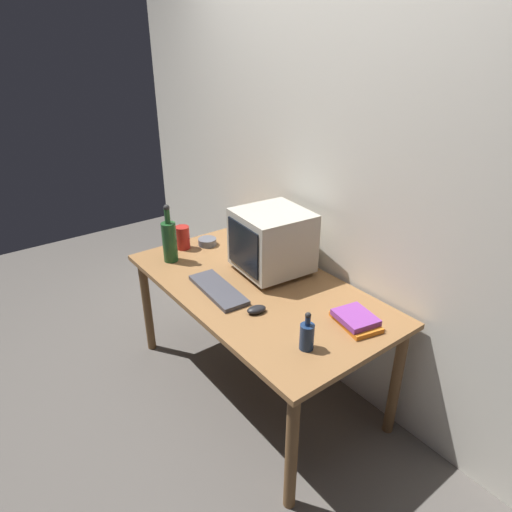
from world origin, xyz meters
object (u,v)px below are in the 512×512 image
object	(u,v)px
keyboard	(218,290)
computer_mouse	(256,309)
bottle_tall	(169,240)
crt_monitor	(272,241)
bottle_short	(307,335)
cd_spindle	(207,242)
metal_canister	(183,238)
book_stack	(356,320)

from	to	relation	value
keyboard	computer_mouse	distance (m)	0.29
keyboard	computer_mouse	size ratio (longest dim) A/B	4.20
computer_mouse	bottle_tall	world-z (taller)	bottle_tall
crt_monitor	bottle_short	size ratio (longest dim) A/B	2.24
computer_mouse	cd_spindle	xyz separation A→B (m)	(-0.84, 0.23, 0.00)
bottle_tall	bottle_short	size ratio (longest dim) A/B	1.94
keyboard	metal_canister	size ratio (longest dim) A/B	2.80
bottle_short	book_stack	distance (m)	0.32
keyboard	book_stack	world-z (taller)	book_stack
crt_monitor	keyboard	xyz separation A→B (m)	(0.01, -0.38, -0.18)
keyboard	metal_canister	xyz separation A→B (m)	(-0.60, 0.12, 0.06)
computer_mouse	metal_canister	size ratio (longest dim) A/B	0.67
bottle_short	book_stack	world-z (taller)	bottle_short
keyboard	bottle_short	xyz separation A→B (m)	(0.65, 0.05, 0.06)
computer_mouse	keyboard	bearing A→B (deg)	-159.87
cd_spindle	metal_canister	distance (m)	0.17
bottle_short	metal_canister	bearing A→B (deg)	176.58
keyboard	bottle_tall	bearing A→B (deg)	-172.74
book_stack	metal_canister	world-z (taller)	metal_canister
book_stack	metal_canister	size ratio (longest dim) A/B	1.75
bottle_short	cd_spindle	xyz separation A→B (m)	(-1.20, 0.23, -0.05)
bottle_short	keyboard	bearing A→B (deg)	-175.92
book_stack	cd_spindle	size ratio (longest dim) A/B	2.18
metal_canister	keyboard	bearing A→B (deg)	-11.31
cd_spindle	metal_canister	xyz separation A→B (m)	(-0.05, -0.15, 0.05)
bottle_short	cd_spindle	distance (m)	1.22
book_stack	metal_canister	xyz separation A→B (m)	(-1.26, -0.24, 0.05)
metal_canister	cd_spindle	bearing A→B (deg)	70.82
computer_mouse	bottle_short	world-z (taller)	bottle_short
crt_monitor	cd_spindle	world-z (taller)	crt_monitor
crt_monitor	book_stack	distance (m)	0.68
keyboard	metal_canister	bearing A→B (deg)	172.91
computer_mouse	book_stack	xyz separation A→B (m)	(0.36, 0.32, 0.01)
bottle_short	metal_canister	distance (m)	1.25
cd_spindle	crt_monitor	bearing A→B (deg)	11.05
metal_canister	computer_mouse	bearing A→B (deg)	-5.05
bottle_short	metal_canister	xyz separation A→B (m)	(-1.25, 0.07, 0.01)
crt_monitor	computer_mouse	xyz separation A→B (m)	(0.30, -0.34, -0.17)
bottle_short	crt_monitor	bearing A→B (deg)	153.13
computer_mouse	book_stack	world-z (taller)	book_stack
bottle_tall	book_stack	xyz separation A→B (m)	(1.14, 0.39, -0.11)
computer_mouse	bottle_tall	bearing A→B (deg)	-163.15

